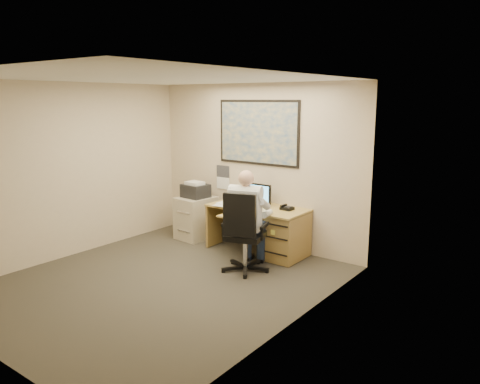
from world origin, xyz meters
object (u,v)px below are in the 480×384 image
Objects in this scene: desk at (275,228)px; person at (247,221)px; office_chair at (242,248)px; filing_cabinet at (196,214)px.

person is (0.01, -0.78, 0.29)m from desk.
desk is 1.35× the size of office_chair.
filing_cabinet is 1.84m from person.
desk is 0.84m from person.
office_chair reaches higher than filing_cabinet.
office_chair is 0.81× the size of person.
desk is 1.09× the size of person.
person is at bearing -89.48° from desk.
filing_cabinet is at bearing 138.61° from person.
person reaches higher than desk.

